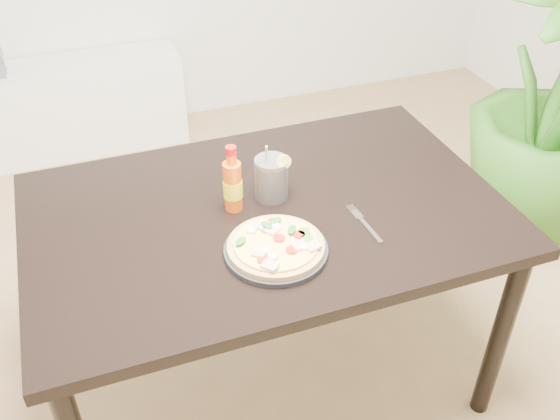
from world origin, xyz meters
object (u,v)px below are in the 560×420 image
object	(u,v)px
hot_sauce_bottle	(233,185)
media_console	(53,110)
plate	(276,250)
cola_cup	(271,179)
pizza	(276,245)
fork	(363,222)
dining_table	(266,231)
houseplant	(559,96)

from	to	relation	value
hot_sauce_bottle	media_console	size ratio (longest dim) A/B	0.15
plate	cola_cup	bearing A→B (deg)	73.15
pizza	cola_cup	world-z (taller)	cola_cup
fork	dining_table	bearing A→B (deg)	143.35
pizza	media_console	distance (m)	2.23
pizza	cola_cup	size ratio (longest dim) A/B	1.38
hot_sauce_bottle	plate	bearing A→B (deg)	-78.27
hot_sauce_bottle	fork	bearing A→B (deg)	-30.89
pizza	fork	world-z (taller)	pizza
dining_table	cola_cup	distance (m)	0.16
houseplant	media_console	distance (m)	2.55
dining_table	plate	xyz separation A→B (m)	(-0.04, -0.20, 0.09)
cola_cup	houseplant	xyz separation A→B (m)	(1.46, 0.42, -0.17)
plate	media_console	size ratio (longest dim) A/B	0.20
hot_sauce_bottle	fork	world-z (taller)	hot_sauce_bottle
dining_table	plate	distance (m)	0.22
hot_sauce_bottle	houseplant	distance (m)	1.66
houseplant	plate	bearing A→B (deg)	-156.35
fork	hot_sauce_bottle	bearing A→B (deg)	146.12
plate	houseplant	distance (m)	1.68
houseplant	pizza	bearing A→B (deg)	-156.37
pizza	cola_cup	xyz separation A→B (m)	(0.08, 0.25, 0.03)
hot_sauce_bottle	dining_table	bearing A→B (deg)	-22.46
fork	houseplant	size ratio (longest dim) A/B	0.15
fork	houseplant	world-z (taller)	houseplant
dining_table	houseplant	distance (m)	1.57
dining_table	pizza	size ratio (longest dim) A/B	5.32
fork	media_console	distance (m)	2.27
media_console	dining_table	bearing A→B (deg)	-72.84
hot_sauce_bottle	houseplant	size ratio (longest dim) A/B	0.16
fork	houseplant	bearing A→B (deg)	23.87
dining_table	hot_sauce_bottle	xyz separation A→B (m)	(-0.09, 0.04, 0.17)
media_console	fork	bearing A→B (deg)	-68.11
pizza	hot_sauce_bottle	xyz separation A→B (m)	(-0.05, 0.23, 0.06)
plate	pizza	distance (m)	0.02
pizza	houseplant	distance (m)	1.68
plate	houseplant	bearing A→B (deg)	23.65
fork	houseplant	distance (m)	1.42
hot_sauce_bottle	fork	distance (m)	0.39
houseplant	media_console	size ratio (longest dim) A/B	0.92
houseplant	dining_table	bearing A→B (deg)	-162.35
plate	cola_cup	size ratio (longest dim) A/B	1.48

